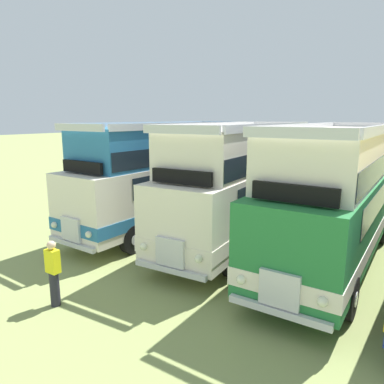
% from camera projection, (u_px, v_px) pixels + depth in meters
% --- Properties ---
extents(bus_first_in_row, '(2.88, 10.48, 4.52)m').
position_uv_depth(bus_first_in_row, '(170.00, 172.00, 15.81)').
color(bus_first_in_row, silver).
rests_on(bus_first_in_row, ground).
extents(bus_second_in_row, '(3.04, 10.19, 4.52)m').
position_uv_depth(bus_second_in_row, '(243.00, 180.00, 13.88)').
color(bus_second_in_row, silver).
rests_on(bus_second_in_row, ground).
extents(bus_third_in_row, '(2.67, 9.95, 4.52)m').
position_uv_depth(bus_third_in_row, '(337.00, 192.00, 11.53)').
color(bus_third_in_row, '#237538').
rests_on(bus_third_in_row, ground).
extents(marshal_person, '(0.36, 0.24, 1.73)m').
position_uv_depth(marshal_person, '(53.00, 273.00, 9.02)').
color(marshal_person, '#23232D').
rests_on(marshal_person, ground).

